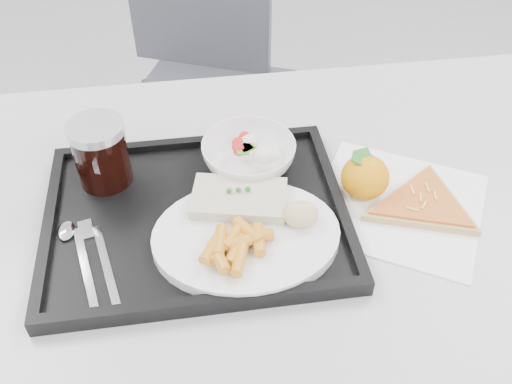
{
  "coord_description": "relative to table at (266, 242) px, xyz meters",
  "views": [
    {
      "loc": [
        -0.1,
        -0.31,
        1.38
      ],
      "look_at": [
        -0.01,
        0.33,
        0.77
      ],
      "focal_mm": 40.0,
      "sensor_mm": 36.0,
      "label": 1
    }
  ],
  "objects": [
    {
      "name": "cola_glass",
      "position": [
        -0.24,
        0.1,
        0.14
      ],
      "size": [
        0.09,
        0.09,
        0.11
      ],
      "color": "black",
      "rests_on": "tray"
    },
    {
      "name": "tangerine",
      "position": [
        0.16,
        0.02,
        0.1
      ],
      "size": [
        0.09,
        0.09,
        0.07
      ],
      "color": "#ED5E09",
      "rests_on": "napkin"
    },
    {
      "name": "cutlery",
      "position": [
        -0.27,
        -0.05,
        0.08
      ],
      "size": [
        0.1,
        0.17,
        0.01
      ],
      "color": "silver",
      "rests_on": "tray"
    },
    {
      "name": "pizza_slice",
      "position": [
        0.24,
        -0.03,
        0.08
      ],
      "size": [
        0.24,
        0.24,
        0.02
      ],
      "color": "tan",
      "rests_on": "napkin"
    },
    {
      "name": "table",
      "position": [
        0.0,
        0.0,
        0.0
      ],
      "size": [
        1.2,
        0.8,
        0.75
      ],
      "color": "#B2B1B4",
      "rests_on": "ground"
    },
    {
      "name": "dinner_plate",
      "position": [
        -0.04,
        -0.06,
        0.09
      ],
      "size": [
        0.27,
        0.27,
        0.02
      ],
      "color": "white",
      "rests_on": "tray"
    },
    {
      "name": "fish_fillet",
      "position": [
        -0.04,
        -0.0,
        0.11
      ],
      "size": [
        0.16,
        0.11,
        0.03
      ],
      "color": "beige",
      "rests_on": "dinner_plate"
    },
    {
      "name": "tray",
      "position": [
        -0.11,
        -0.0,
        0.08
      ],
      "size": [
        0.45,
        0.35,
        0.03
      ],
      "color": "black",
      "rests_on": "table"
    },
    {
      "name": "salad_contents",
      "position": [
        -0.01,
        0.1,
        0.12
      ],
      "size": [
        0.08,
        0.07,
        0.02
      ],
      "color": "red",
      "rests_on": "salad_bowl"
    },
    {
      "name": "salad_bowl",
      "position": [
        -0.01,
        0.1,
        0.11
      ],
      "size": [
        0.15,
        0.15,
        0.05
      ],
      "color": "white",
      "rests_on": "tray"
    },
    {
      "name": "carrot_pile",
      "position": [
        -0.06,
        -0.1,
        0.11
      ],
      "size": [
        0.11,
        0.1,
        0.03
      ],
      "color": "orange",
      "rests_on": "dinner_plate"
    },
    {
      "name": "bread_roll",
      "position": [
        0.04,
        -0.06,
        0.12
      ],
      "size": [
        0.05,
        0.04,
        0.03
      ],
      "color": "#C9B87E",
      "rests_on": "dinner_plate"
    },
    {
      "name": "napkin",
      "position": [
        0.21,
        -0.01,
        0.07
      ],
      "size": [
        0.34,
        0.33,
        0.0
      ],
      "color": "white",
      "rests_on": "table"
    },
    {
      "name": "chair",
      "position": [
        -0.04,
        0.82,
        -0.15
      ],
      "size": [
        0.55,
        0.56,
        0.93
      ],
      "color": "#3A3B42",
      "rests_on": "ground"
    }
  ]
}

